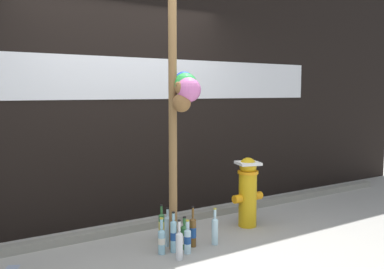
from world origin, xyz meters
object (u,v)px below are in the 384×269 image
fire_hydrant (248,190)px  bottle_0 (162,240)px  bottle_2 (179,244)px  bottle_5 (188,240)px  memorial_post (180,66)px  bottle_6 (193,231)px  bottle_1 (174,235)px  bottle_7 (215,230)px  bottle_8 (168,230)px  bottle_4 (184,237)px  bottle_3 (162,226)px

fire_hydrant → bottle_0: size_ratio=2.25×
bottle_2 → fire_hydrant: bearing=19.9°
bottle_0 → bottle_5: bottle_0 is taller
memorial_post → bottle_6: memorial_post is taller
bottle_0 → bottle_1: size_ratio=0.89×
memorial_post → bottle_7: (0.35, -0.07, -1.58)m
bottle_8 → bottle_4: bearing=-57.9°
bottle_7 → bottle_6: bearing=162.4°
memorial_post → bottle_0: memorial_post is taller
bottle_0 → bottle_8: bottle_8 is taller
memorial_post → fire_hydrant: 1.67m
fire_hydrant → bottle_7: fire_hydrant is taller
bottle_4 → bottle_7: bottle_7 is taller
bottle_4 → fire_hydrant: bearing=12.2°
memorial_post → bottle_2: (-0.14, -0.21, -1.59)m
bottle_1 → bottle_7: bearing=-5.4°
fire_hydrant → bottle_1: size_ratio=2.00×
bottle_4 → bottle_5: 0.13m
bottle_2 → bottle_5: (0.14, 0.09, -0.01)m
bottle_3 → bottle_8: bottle_8 is taller
bottle_2 → bottle_4: (0.18, 0.21, -0.02)m
bottle_5 → bottle_7: bottle_7 is taller
bottle_5 → bottle_6: (0.14, 0.12, 0.02)m
bottle_5 → bottle_3: bearing=93.8°
fire_hydrant → bottle_1: bearing=-168.0°
bottle_1 → bottle_3: bearing=79.4°
memorial_post → bottle_4: (0.04, -0.01, -1.61)m
bottle_4 → bottle_8: bottle_8 is taller
bottle_2 → bottle_8: bearing=76.1°
bottle_3 → bottle_7: size_ratio=1.00×
bottle_4 → bottle_2: bearing=-131.4°
bottle_2 → bottle_8: (0.09, 0.36, 0.02)m
fire_hydrant → bottle_5: fire_hydrant is taller
bottle_7 → bottle_8: size_ratio=0.96×
memorial_post → bottle_7: size_ratio=8.01×
bottle_1 → bottle_8: bottle_1 is taller
bottle_0 → bottle_3: (0.18, 0.33, 0.02)m
fire_hydrant → bottle_8: fire_hydrant is taller
bottle_8 → fire_hydrant: bearing=3.1°
bottle_7 → bottle_5: bearing=-171.3°
fire_hydrant → bottle_3: (-1.03, 0.12, -0.26)m
bottle_0 → bottle_6: 0.35m
bottle_0 → bottle_5: (0.21, -0.12, -0.00)m
bottle_3 → bottle_6: (0.17, -0.32, 0.00)m
fire_hydrant → bottle_2: fire_hydrant is taller
bottle_0 → bottle_4: bottle_0 is taller
bottle_6 → fire_hydrant: bearing=13.5°
bottle_1 → bottle_8: 0.18m
memorial_post → bottle_3: memorial_post is taller
bottle_0 → bottle_4: 0.25m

